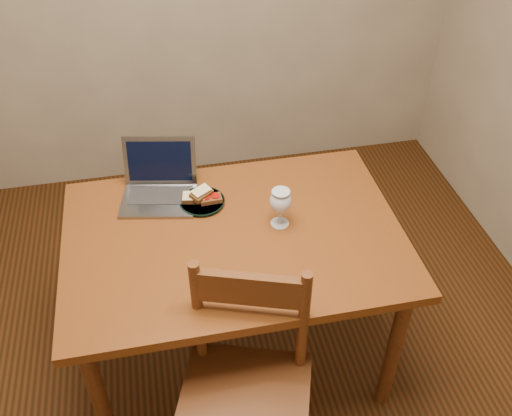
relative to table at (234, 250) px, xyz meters
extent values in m
cube|color=black|center=(-0.05, -0.11, -0.66)|extent=(3.20, 3.20, 0.02)
cube|color=#522A0D|center=(0.00, 0.00, 0.07)|extent=(1.30, 0.90, 0.04)
cylinder|color=#44210E|center=(-0.57, -0.37, -0.30)|extent=(0.06, 0.06, 0.70)
cylinder|color=#44210E|center=(0.57, -0.37, -0.30)|extent=(0.06, 0.06, 0.70)
cylinder|color=#44210E|center=(-0.57, 0.37, -0.30)|extent=(0.06, 0.06, 0.70)
cylinder|color=#44210E|center=(0.57, 0.37, -0.30)|extent=(0.06, 0.06, 0.70)
cube|color=#44210E|center=(-0.06, -0.54, -0.20)|extent=(0.56, 0.54, 0.04)
cube|color=#44210E|center=(-0.01, -0.38, 0.19)|extent=(0.35, 0.14, 0.13)
cylinder|color=black|center=(-0.10, 0.21, 0.09)|extent=(0.19, 0.19, 0.02)
cube|color=slate|center=(-0.27, 0.25, 0.09)|extent=(0.33, 0.26, 0.01)
cube|color=slate|center=(-0.24, 0.38, 0.20)|extent=(0.31, 0.12, 0.20)
cube|color=black|center=(-0.24, 0.38, 0.20)|extent=(0.27, 0.10, 0.17)
camera|label=1|loc=(-0.24, -1.58, 1.59)|focal=40.00mm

